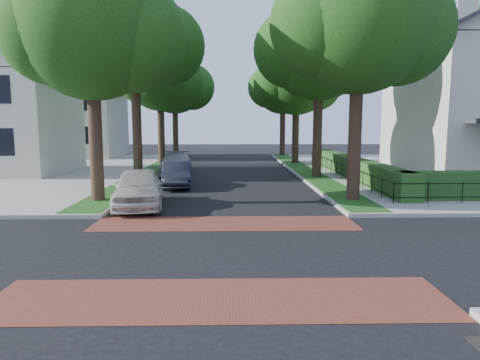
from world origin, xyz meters
name	(u,v)px	position (x,y,z in m)	size (l,w,h in m)	color
ground	(223,251)	(0.00, 0.00, 0.00)	(120.00, 120.00, 0.00)	black
crosswalk_far	(225,223)	(0.00, 3.20, 0.01)	(9.00, 2.20, 0.01)	brown
crosswalk_near	(220,299)	(0.00, -3.20, 0.01)	(9.00, 2.20, 0.01)	brown
grass_strip_ne	(304,169)	(5.40, 19.10, 0.16)	(1.60, 29.80, 0.02)	#214A15
grass_strip_nw	(152,170)	(-5.40, 19.10, 0.16)	(1.60, 29.80, 0.02)	#214A15
tree_right_near	(360,22)	(5.60, 7.24, 7.63)	(7.75, 6.67, 10.66)	black
tree_right_mid	(320,47)	(5.61, 15.25, 7.99)	(8.25, 7.09, 11.22)	black
tree_right_far	(297,80)	(5.60, 24.22, 6.91)	(7.25, 6.23, 9.74)	black
tree_right_back	(284,86)	(5.60, 33.23, 7.27)	(7.50, 6.45, 10.20)	black
tree_left_near	(95,30)	(-5.40, 7.23, 7.27)	(7.50, 6.45, 10.20)	black
tree_left_mid	(137,40)	(-5.39, 15.24, 8.34)	(8.00, 6.88, 11.48)	black
tree_left_far	(162,77)	(-5.40, 24.22, 7.12)	(7.00, 6.02, 9.86)	black
tree_left_back	(176,84)	(-5.40, 33.24, 7.41)	(7.75, 6.66, 10.44)	black
hedge_main_road	(352,167)	(7.70, 15.00, 0.75)	(1.00, 18.00, 1.20)	#163E15
fence_main_road	(339,169)	(6.90, 15.00, 0.60)	(0.06, 18.00, 0.90)	black
house_left_far	(73,107)	(-15.49, 31.99, 5.04)	(10.00, 9.00, 10.14)	beige
parked_car_front	(138,188)	(-3.60, 6.22, 0.81)	(1.91, 4.76, 1.62)	beige
parked_car_middle	(176,174)	(-2.76, 11.85, 0.69)	(1.46, 4.19, 1.38)	black
parked_car_rear	(176,164)	(-3.53, 17.62, 0.74)	(2.06, 5.07, 1.47)	gray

